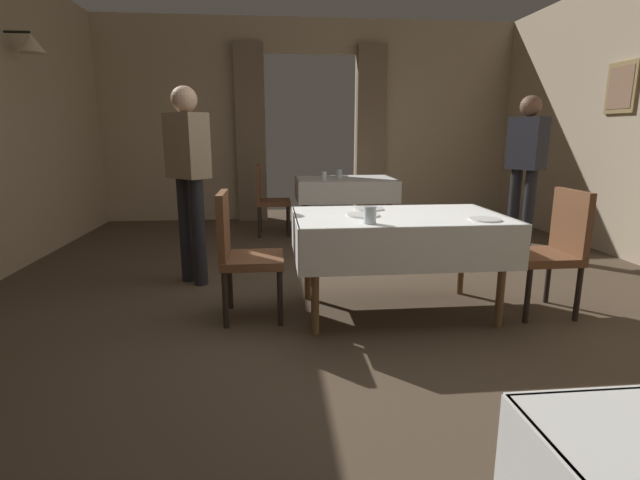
% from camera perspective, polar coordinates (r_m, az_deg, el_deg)
% --- Properties ---
extents(ground, '(10.08, 10.08, 0.00)m').
position_cam_1_polar(ground, '(3.63, 4.33, -8.79)').
color(ground, '#4C3D2D').
extents(wall_back, '(6.40, 0.27, 3.00)m').
position_cam_1_polar(wall_back, '(7.53, -1.13, 14.21)').
color(wall_back, tan).
rests_on(wall_back, ground).
extents(dining_table_mid, '(1.53, 0.94, 0.75)m').
position_cam_1_polar(dining_table_mid, '(3.51, 9.43, 1.45)').
color(dining_table_mid, brown).
rests_on(dining_table_mid, ground).
extents(dining_table_far, '(1.30, 0.94, 0.75)m').
position_cam_1_polar(dining_table_far, '(6.33, 3.03, 6.58)').
color(dining_table_far, brown).
rests_on(dining_table_far, ground).
extents(chair_mid_right, '(0.44, 0.44, 0.93)m').
position_cam_1_polar(chair_mid_right, '(3.90, 26.34, -0.65)').
color(chair_mid_right, black).
rests_on(chair_mid_right, ground).
extents(chair_mid_left, '(0.45, 0.44, 0.93)m').
position_cam_1_polar(chair_mid_left, '(3.44, -9.52, -1.13)').
color(chair_mid_left, black).
rests_on(chair_mid_left, ground).
extents(chair_far_left, '(0.44, 0.44, 0.93)m').
position_cam_1_polar(chair_far_left, '(6.31, -6.39, 5.26)').
color(chair_far_left, black).
rests_on(chair_far_left, ground).
extents(glass_mid_a, '(0.08, 0.08, 0.11)m').
position_cam_1_polar(glass_mid_a, '(3.11, 6.06, 3.01)').
color(glass_mid_a, silver).
rests_on(glass_mid_a, dining_table_mid).
extents(plate_mid_b, '(0.21, 0.21, 0.01)m').
position_cam_1_polar(plate_mid_b, '(3.42, 19.30, 2.37)').
color(plate_mid_b, white).
rests_on(plate_mid_b, dining_table_mid).
extents(plate_mid_c, '(0.24, 0.24, 0.01)m').
position_cam_1_polar(plate_mid_c, '(3.42, 5.23, 3.03)').
color(plate_mid_c, white).
rests_on(plate_mid_c, dining_table_mid).
extents(plate_mid_d, '(0.22, 0.22, 0.01)m').
position_cam_1_polar(plate_mid_d, '(3.71, 5.97, 3.79)').
color(plate_mid_d, white).
rests_on(plate_mid_d, dining_table_mid).
extents(glass_far_a, '(0.07, 0.07, 0.11)m').
position_cam_1_polar(glass_far_a, '(6.08, 0.48, 7.79)').
color(glass_far_a, silver).
rests_on(glass_far_a, dining_table_far).
extents(plate_far_b, '(0.22, 0.22, 0.01)m').
position_cam_1_polar(plate_far_b, '(6.51, 2.45, 7.69)').
color(plate_far_b, white).
rests_on(plate_far_b, dining_table_far).
extents(glass_far_c, '(0.07, 0.07, 0.12)m').
position_cam_1_polar(glass_far_c, '(6.25, 2.34, 7.97)').
color(glass_far_c, silver).
rests_on(glass_far_c, dining_table_far).
extents(person_waiter_by_doorway, '(0.41, 0.41, 1.72)m').
position_cam_1_polar(person_waiter_by_doorway, '(4.29, -15.60, 8.20)').
color(person_waiter_by_doorway, black).
rests_on(person_waiter_by_doorway, ground).
extents(person_diner_standing_aside, '(0.37, 0.42, 1.72)m').
position_cam_1_polar(person_diner_standing_aside, '(5.61, 23.56, 8.58)').
color(person_diner_standing_aside, black).
rests_on(person_diner_standing_aside, ground).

